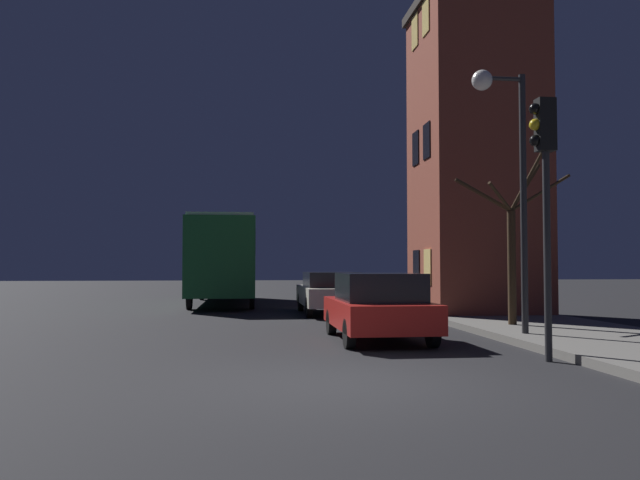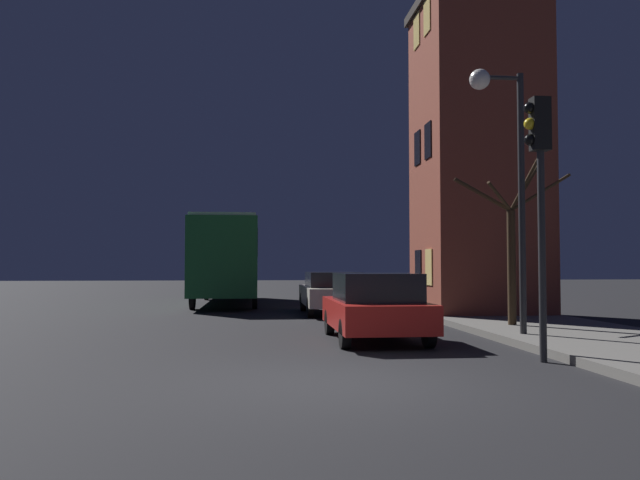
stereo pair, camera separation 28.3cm
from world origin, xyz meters
name	(u,v)px [view 2 (the right image)]	position (x,y,z in m)	size (l,w,h in m)	color
ground_plane	(340,382)	(0.00, 0.00, 0.00)	(120.00, 120.00, 0.00)	black
brick_building	(478,153)	(5.88, 10.59, 5.21)	(3.81, 3.84, 10.06)	brown
streetlamp	(503,146)	(4.10, 4.22, 4.17)	(1.19, 0.44, 5.66)	#28282B
traffic_light	(539,172)	(3.57, 1.41, 3.18)	(0.43, 0.24, 4.43)	#28282B
bare_tree	(512,243)	(5.09, 6.14, 2.16)	(2.77, 0.92, 4.35)	#382819
bus	(228,255)	(-2.32, 17.93, 2.06)	(2.47, 10.10, 3.45)	#1E6B33
car_near_lane	(375,306)	(1.39, 4.59, 0.74)	(1.84, 3.88, 1.44)	#B21E19
car_mid_lane	(332,292)	(1.37, 11.96, 0.74)	(1.88, 4.49, 1.39)	beige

